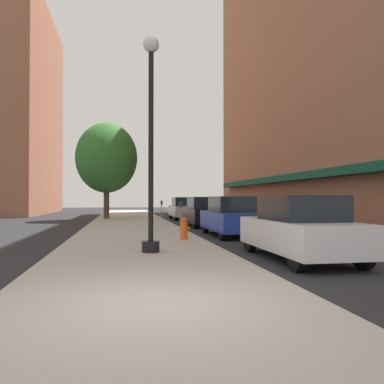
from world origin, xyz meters
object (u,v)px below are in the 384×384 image
at_px(parking_meter_near, 162,208).
at_px(car_silver, 184,209).
at_px(car_blue, 231,217).
at_px(fire_hydrant, 184,228).
at_px(car_white, 299,228).
at_px(tree_near, 107,158).
at_px(parking_meter_far, 180,213).
at_px(car_black, 204,212).
at_px(lamppost, 151,139).

bearing_deg(parking_meter_near, car_silver, 57.36).
bearing_deg(car_blue, fire_hydrant, -138.22).
xyz_separation_m(parking_meter_near, car_silver, (1.95, 3.04, -0.14)).
xyz_separation_m(fire_hydrant, car_white, (2.34, -4.29, 0.29)).
xyz_separation_m(fire_hydrant, tree_near, (-3.32, 15.22, 3.99)).
bearing_deg(parking_meter_far, car_white, -75.89).
bearing_deg(car_black, lamppost, -108.59).
bearing_deg(car_black, parking_meter_near, 114.96).
distance_m(lamppost, car_white, 4.60).
bearing_deg(car_black, fire_hydrant, -106.34).
xyz_separation_m(lamppost, parking_meter_far, (1.78, 6.55, -2.25)).
xyz_separation_m(lamppost, parking_meter_near, (1.78, 15.09, -2.25)).
height_order(parking_meter_near, car_silver, car_silver).
bearing_deg(car_black, car_white, -89.54).
bearing_deg(car_silver, lamppost, -102.24).
bearing_deg(fire_hydrant, car_blue, 41.57).
relative_size(lamppost, parking_meter_far, 4.50).
bearing_deg(parking_meter_near, car_blue, -78.90).
relative_size(tree_near, car_black, 1.62).
bearing_deg(tree_near, car_blue, -66.74).
bearing_deg(lamppost, car_black, 70.94).
distance_m(lamppost, car_blue, 6.79).
bearing_deg(car_silver, fire_hydrant, -99.42).
relative_size(parking_meter_near, car_black, 0.30).
bearing_deg(fire_hydrant, tree_near, 102.29).
bearing_deg(parking_meter_far, car_blue, -35.67).
height_order(parking_meter_far, car_blue, car_blue).
bearing_deg(tree_near, parking_meter_near, -40.88).
distance_m(parking_meter_near, parking_meter_far, 8.54).
bearing_deg(car_white, car_black, 92.09).
xyz_separation_m(tree_near, car_silver, (5.65, -0.16, -3.71)).
relative_size(parking_meter_near, car_blue, 0.30).
height_order(lamppost, car_blue, lamppost).
bearing_deg(car_black, car_blue, -89.54).
height_order(fire_hydrant, car_blue, car_blue).
height_order(lamppost, fire_hydrant, lamppost).
height_order(tree_near, car_white, tree_near).
distance_m(parking_meter_far, car_white, 8.00).
xyz_separation_m(lamppost, car_black, (3.73, 10.81, -2.39)).
xyz_separation_m(car_white, car_silver, (0.00, 19.35, 0.00)).
relative_size(car_white, car_silver, 1.00).
bearing_deg(car_black, tree_near, 127.52).
height_order(parking_meter_near, parking_meter_far, same).
relative_size(parking_meter_far, car_silver, 0.30).
relative_size(fire_hydrant, parking_meter_near, 0.60).
bearing_deg(fire_hydrant, lamppost, -114.46).
distance_m(tree_near, car_black, 10.08).
xyz_separation_m(parking_meter_far, car_silver, (1.95, 11.59, -0.14)).
relative_size(parking_meter_far, tree_near, 0.19).
bearing_deg(car_blue, car_white, -89.79).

